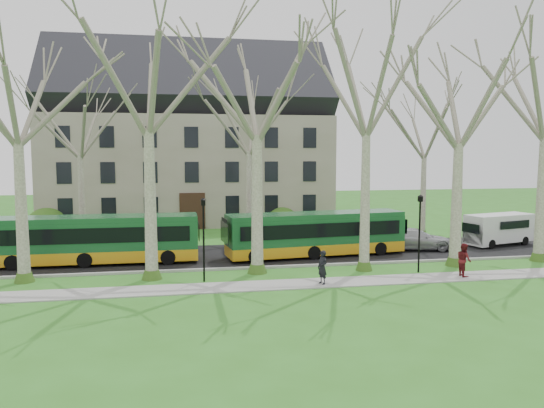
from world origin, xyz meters
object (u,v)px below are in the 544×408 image
at_px(bus_lead, 98,239).
at_px(sedan, 415,239).
at_px(pedestrian_b, 464,260).
at_px(bus_follow, 316,234).
at_px(pedestrian_a, 322,267).
at_px(van_a, 499,230).

bearing_deg(bus_lead, sedan, 2.54).
bearing_deg(sedan, pedestrian_b, -175.18).
bearing_deg(bus_follow, pedestrian_b, -53.89).
bearing_deg(pedestrian_a, bus_lead, -144.00).
height_order(bus_follow, sedan, bus_follow).
bearing_deg(sedan, bus_lead, 103.61).
relative_size(bus_lead, pedestrian_a, 6.91).
bearing_deg(pedestrian_a, pedestrian_b, 69.08).
xyz_separation_m(bus_lead, sedan, (20.82, 0.83, -0.75)).
bearing_deg(bus_follow, sedan, 0.10).
height_order(sedan, pedestrian_b, pedestrian_b).
height_order(bus_follow, pedestrian_a, bus_follow).
distance_m(bus_lead, pedestrian_b, 21.11).
bearing_deg(pedestrian_a, van_a, 96.10).
height_order(van_a, pedestrian_b, van_a).
xyz_separation_m(pedestrian_a, pedestrian_b, (7.98, 0.27, 0.04)).
relative_size(van_a, pedestrian_a, 2.98).
bearing_deg(bus_lead, bus_follow, 0.06).
height_order(bus_lead, sedan, bus_lead).
xyz_separation_m(sedan, van_a, (6.70, 0.56, 0.38)).
relative_size(bus_lead, van_a, 2.32).
relative_size(bus_follow, pedestrian_a, 6.74).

